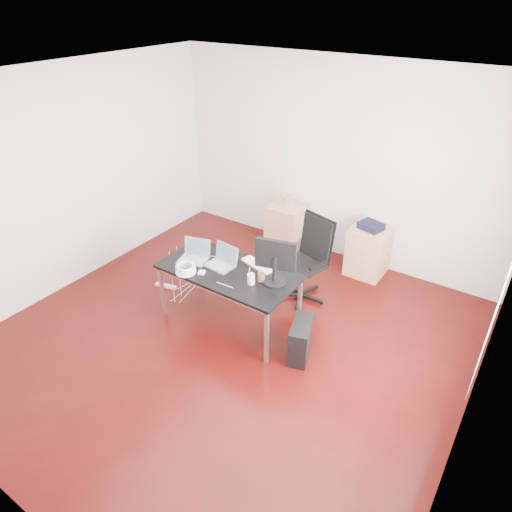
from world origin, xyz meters
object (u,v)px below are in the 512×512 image
Objects in this scene: desk at (229,274)px; filing_cabinet_right at (368,251)px; pc_tower at (301,340)px; office_chair at (308,255)px; filing_cabinet_left at (286,226)px.

desk reaches higher than filing_cabinet_right.
desk is at bearing 159.20° from pc_tower.
filing_cabinet_right reaches higher than pc_tower.
pc_tower is (0.06, -2.00, -0.13)m from filing_cabinet_right.
office_chair is 1.22m from pc_tower.
office_chair is at bearing 97.72° from pc_tower.
filing_cabinet_left is 1.00× the size of filing_cabinet_right.
pc_tower is at bearing -55.46° from filing_cabinet_left.
filing_cabinet_left and filing_cabinet_right have the same top height.
office_chair is (0.50, 0.99, -0.07)m from desk.
office_chair reaches higher than desk.
filing_cabinet_right is (0.94, 1.95, -0.33)m from desk.
filing_cabinet_right is at bearing 64.29° from desk.
filing_cabinet_right is 1.56× the size of pc_tower.
filing_cabinet_left is (-0.88, 0.96, -0.26)m from office_chair.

